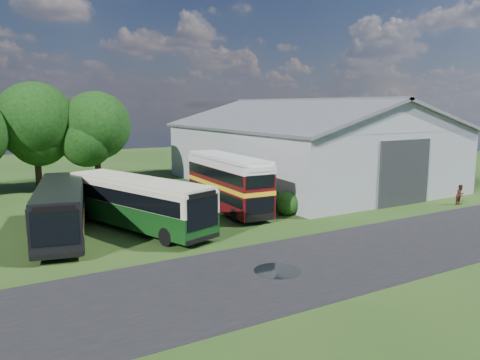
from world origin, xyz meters
TOP-DOWN VIEW (x-y plane):
  - ground at (0.00, 0.00)m, footprint 120.00×120.00m
  - asphalt_road at (3.00, -3.00)m, footprint 60.00×8.00m
  - puddle at (-1.50, -3.00)m, footprint 2.20×2.20m
  - storage_shed at (15.00, 15.98)m, footprint 18.80×24.80m
  - tree_mid at (-8.00, 24.80)m, footprint 6.80×6.80m
  - tree_right_a at (-3.00, 23.80)m, footprint 6.26×6.26m
  - shrub_front at (5.60, 6.00)m, footprint 1.70×1.70m
  - shrub_mid at (5.60, 8.00)m, footprint 1.60×1.60m
  - shrub_back at (5.60, 10.00)m, footprint 1.80×1.80m
  - bus_green_single at (-4.62, 7.45)m, footprint 6.10×11.64m
  - bus_maroon_double at (2.57, 9.01)m, footprint 2.83×9.40m
  - bus_dark_single at (-8.94, 8.30)m, footprint 4.81×11.21m
  - visitor_b at (18.84, 1.76)m, footprint 0.78×0.62m

SIDE VIEW (x-z plane):
  - ground at x=0.00m, z-range 0.00..0.00m
  - asphalt_road at x=3.00m, z-range -0.01..0.01m
  - puddle at x=-1.50m, z-range -0.01..0.01m
  - shrub_front at x=5.60m, z-range -0.85..0.85m
  - shrub_mid at x=5.60m, z-range -0.80..0.80m
  - shrub_back at x=5.60m, z-range -0.90..0.90m
  - visitor_b at x=18.84m, z-range 0.00..1.55m
  - bus_dark_single at x=-8.94m, z-range 0.10..3.11m
  - bus_green_single at x=-4.62m, z-range 0.10..3.24m
  - bus_maroon_double at x=2.57m, z-range 0.00..3.99m
  - storage_shed at x=15.00m, z-range 0.09..8.24m
  - tree_right_a at x=-3.00m, z-range 1.27..10.10m
  - tree_mid at x=-8.00m, z-range 1.38..10.98m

